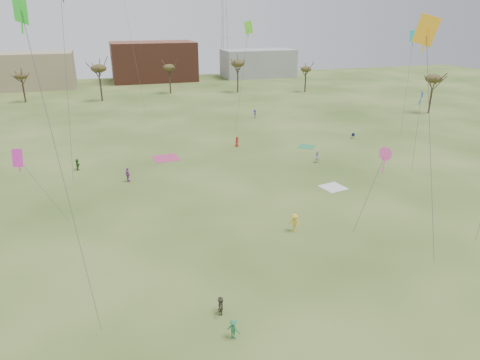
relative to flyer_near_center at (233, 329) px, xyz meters
name	(u,v)px	position (x,y,z in m)	size (l,w,h in m)	color
ground	(288,302)	(5.00, 2.38, -0.72)	(260.00, 260.00, 0.00)	#2C4916
flyer_near_center	(233,329)	(0.00, 0.00, 0.00)	(0.92, 0.53, 1.43)	#277546
spectator_fore_c	(221,305)	(-0.17, 2.66, 0.00)	(1.32, 0.42, 1.43)	#4E4738
flyer_mid_b	(294,223)	(10.17, 12.77, 0.23)	(1.22, 0.70, 1.88)	yellow
spectator_mid_d	(128,175)	(-4.70, 31.78, 0.22)	(1.10, 0.46, 1.87)	#A245A7
spectator_mid_e	(317,157)	(22.15, 31.22, 0.18)	(0.87, 0.68, 1.79)	silver
flyer_far_a	(77,164)	(-11.08, 38.53, 0.08)	(1.48, 0.47, 1.59)	#2E6521
flyer_far_b	(237,142)	(13.44, 42.71, 0.09)	(0.78, 0.51, 1.60)	red
flyer_far_c	(255,114)	(23.08, 61.39, 0.13)	(1.09, 0.63, 1.68)	navy
blanket_cream	(333,187)	(19.66, 21.93, -0.71)	(2.79, 2.79, 0.03)	silver
blanket_plum	(166,158)	(1.37, 39.97, -0.71)	(3.71, 3.71, 0.03)	#B83868
blanket_olive	(306,147)	(24.23, 39.12, -0.71)	(2.55, 2.55, 0.03)	#308451
camp_chair_right	(353,137)	(34.18, 41.30, -0.46)	(0.74, 0.74, 0.87)	#121433
tree_line	(141,75)	(2.16, 81.50, 6.37)	(117.44, 49.32, 8.91)	#3A2B1E
building_tan	(15,71)	(-30.00, 117.38, 4.28)	(32.00, 14.00, 10.00)	#937F60
building_brick	(154,61)	(10.00, 122.38, 5.28)	(26.00, 16.00, 12.00)	brown
building_grey	(258,63)	(45.00, 120.38, 3.78)	(24.00, 12.00, 9.00)	gray
radio_tower	(224,17)	(35.00, 127.38, 18.49)	(1.51, 1.72, 41.00)	#9EA3A8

